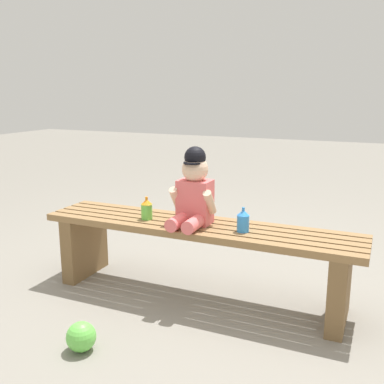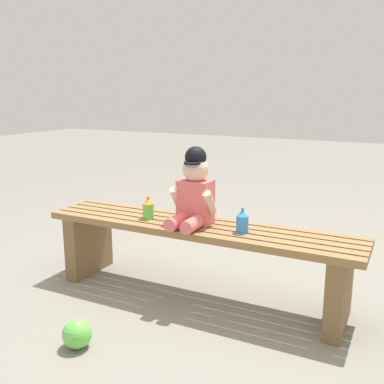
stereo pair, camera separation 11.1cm
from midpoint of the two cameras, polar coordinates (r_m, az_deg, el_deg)
The scene contains 6 objects.
ground_plane at distance 2.49m, azimuth 2.00°, elevation -13.09°, with size 16.00×16.00×0.00m, color gray.
park_bench at distance 2.38m, azimuth 2.05°, elevation -7.03°, with size 1.70×0.35×0.41m.
child_figure at distance 2.29m, azimuth 1.64°, elevation 0.13°, with size 0.23×0.27×0.40m.
sippy_cup_left at distance 2.42m, azimuth -4.32°, elevation -2.07°, with size 0.06×0.06×0.12m.
sippy_cup_right at distance 2.20m, azimuth 7.88°, elevation -3.69°, with size 0.06×0.06×0.12m.
toy_ball at distance 2.07m, azimuth -12.91°, elevation -17.23°, with size 0.13×0.13×0.13m, color #66CC4C.
Camera 2 is at (0.98, -2.01, 1.09)m, focal length 41.82 mm.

